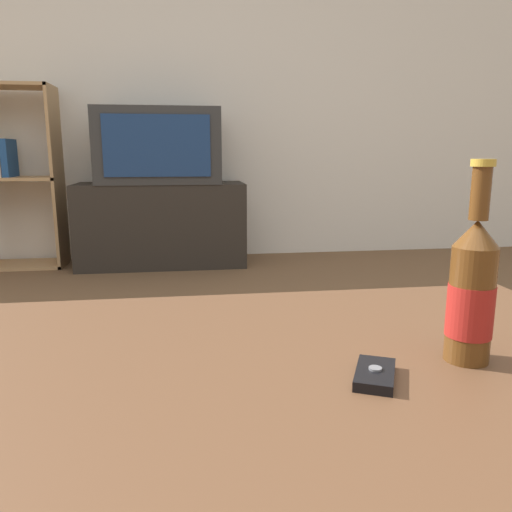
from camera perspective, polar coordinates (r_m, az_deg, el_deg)
back_wall at (r=3.65m, az=-7.71°, el=20.52°), size 8.00×0.05×2.60m
coffee_table at (r=0.68m, az=-3.12°, el=-18.90°), size 1.31×0.86×0.44m
tv_stand at (r=3.36m, az=-10.70°, el=3.57°), size 1.08×0.43×0.54m
television at (r=3.32m, az=-11.04°, el=12.21°), size 0.77×0.45×0.47m
bookshelf at (r=3.56m, az=-25.86°, el=8.42°), size 0.49×0.30×1.15m
beer_bottle at (r=0.77m, az=23.42°, el=-3.79°), size 0.06×0.06×0.29m
cell_phone at (r=0.69m, az=13.54°, el=-13.13°), size 0.08×0.10×0.02m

